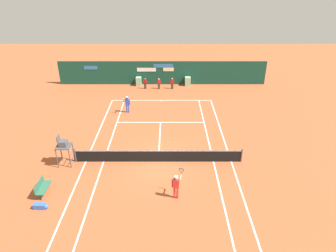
{
  "coord_description": "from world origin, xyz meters",
  "views": [
    {
      "loc": [
        0.69,
        -18.22,
        12.3
      ],
      "look_at": [
        0.78,
        4.11,
        0.8
      ],
      "focal_mm": 32.07,
      "sensor_mm": 36.0,
      "label": 1
    }
  ],
  "objects_px": {
    "umpire_chair": "(62,146)",
    "player_near_side": "(175,185)",
    "tennis_ball_mid_court": "(193,116)",
    "equipment_bag": "(40,207)",
    "tennis_ball_near_service_line": "(173,139)",
    "ball_kid_left_post": "(171,83)",
    "ball_kid_centre_post": "(144,83)",
    "player_on_baseline": "(126,103)",
    "ball_kid_right_post": "(158,83)",
    "player_bench": "(41,187)"
  },
  "relations": [
    {
      "from": "umpire_chair",
      "to": "player_near_side",
      "type": "height_order",
      "value": "umpire_chair"
    },
    {
      "from": "player_near_side",
      "to": "tennis_ball_mid_court",
      "type": "relative_size",
      "value": 27.18
    },
    {
      "from": "umpire_chair",
      "to": "player_near_side",
      "type": "xyz_separation_m",
      "value": [
        7.79,
        -3.61,
        -0.57
      ]
    },
    {
      "from": "equipment_bag",
      "to": "tennis_ball_near_service_line",
      "type": "relative_size",
      "value": 12.73
    },
    {
      "from": "ball_kid_left_post",
      "to": "ball_kid_centre_post",
      "type": "relative_size",
      "value": 1.01
    },
    {
      "from": "tennis_ball_near_service_line",
      "to": "player_on_baseline",
      "type": "bearing_deg",
      "value": 129.84
    },
    {
      "from": "player_near_side",
      "to": "ball_kid_centre_post",
      "type": "bearing_deg",
      "value": 108.88
    },
    {
      "from": "umpire_chair",
      "to": "tennis_ball_near_service_line",
      "type": "xyz_separation_m",
      "value": [
        7.78,
        3.55,
        -1.51
      ]
    },
    {
      "from": "equipment_bag",
      "to": "player_near_side",
      "type": "relative_size",
      "value": 0.47
    },
    {
      "from": "equipment_bag",
      "to": "player_on_baseline",
      "type": "distance_m",
      "value": 13.89
    },
    {
      "from": "ball_kid_right_post",
      "to": "equipment_bag",
      "type": "bearing_deg",
      "value": 68.96
    },
    {
      "from": "ball_kid_right_post",
      "to": "tennis_ball_mid_court",
      "type": "height_order",
      "value": "ball_kid_right_post"
    },
    {
      "from": "umpire_chair",
      "to": "tennis_ball_mid_court",
      "type": "xyz_separation_m",
      "value": [
        9.8,
        7.91,
        -1.51
      ]
    },
    {
      "from": "umpire_chair",
      "to": "ball_kid_centre_post",
      "type": "bearing_deg",
      "value": 163.48
    },
    {
      "from": "umpire_chair",
      "to": "player_near_side",
      "type": "bearing_deg",
      "value": 65.13
    },
    {
      "from": "equipment_bag",
      "to": "ball_kid_left_post",
      "type": "height_order",
      "value": "ball_kid_left_post"
    },
    {
      "from": "player_bench",
      "to": "tennis_ball_mid_court",
      "type": "height_order",
      "value": "player_bench"
    },
    {
      "from": "equipment_bag",
      "to": "ball_kid_left_post",
      "type": "bearing_deg",
      "value": 68.64
    },
    {
      "from": "ball_kid_left_post",
      "to": "tennis_ball_mid_court",
      "type": "bearing_deg",
      "value": 105.48
    },
    {
      "from": "player_bench",
      "to": "equipment_bag",
      "type": "height_order",
      "value": "player_bench"
    },
    {
      "from": "umpire_chair",
      "to": "ball_kid_centre_post",
      "type": "relative_size",
      "value": 1.76
    },
    {
      "from": "umpire_chair",
      "to": "ball_kid_left_post",
      "type": "distance_m",
      "value": 17.41
    },
    {
      "from": "player_bench",
      "to": "ball_kid_right_post",
      "type": "xyz_separation_m",
      "value": [
        6.71,
        18.78,
        0.23
      ]
    },
    {
      "from": "player_bench",
      "to": "player_near_side",
      "type": "bearing_deg",
      "value": 87.27
    },
    {
      "from": "equipment_bag",
      "to": "ball_kid_centre_post",
      "type": "height_order",
      "value": "ball_kid_centre_post"
    },
    {
      "from": "umpire_chair",
      "to": "ball_kid_centre_post",
      "type": "distance_m",
      "value": 16.25
    },
    {
      "from": "player_bench",
      "to": "umpire_chair",
      "type": "bearing_deg",
      "value": 171.34
    },
    {
      "from": "ball_kid_centre_post",
      "to": "tennis_ball_near_service_line",
      "type": "xyz_separation_m",
      "value": [
        3.17,
        -12.01,
        -0.73
      ]
    },
    {
      "from": "ball_kid_right_post",
      "to": "player_near_side",
      "type": "bearing_deg",
      "value": 91.04
    },
    {
      "from": "player_on_baseline",
      "to": "ball_kid_right_post",
      "type": "bearing_deg",
      "value": -112.52
    },
    {
      "from": "umpire_chair",
      "to": "tennis_ball_near_service_line",
      "type": "bearing_deg",
      "value": 114.52
    },
    {
      "from": "umpire_chair",
      "to": "player_on_baseline",
      "type": "xyz_separation_m",
      "value": [
        3.34,
        8.87,
        -0.55
      ]
    },
    {
      "from": "player_bench",
      "to": "ball_kid_left_post",
      "type": "xyz_separation_m",
      "value": [
        8.27,
        18.78,
        0.26
      ]
    },
    {
      "from": "ball_kid_centre_post",
      "to": "ball_kid_right_post",
      "type": "distance_m",
      "value": 1.6
    },
    {
      "from": "tennis_ball_mid_court",
      "to": "ball_kid_left_post",
      "type": "bearing_deg",
      "value": 104.83
    },
    {
      "from": "player_on_baseline",
      "to": "ball_kid_right_post",
      "type": "xyz_separation_m",
      "value": [
        2.88,
        6.69,
        -0.26
      ]
    },
    {
      "from": "equipment_bag",
      "to": "tennis_ball_mid_court",
      "type": "relative_size",
      "value": 12.73
    },
    {
      "from": "player_near_side",
      "to": "ball_kid_right_post",
      "type": "bearing_deg",
      "value": 104.16
    },
    {
      "from": "player_on_baseline",
      "to": "tennis_ball_mid_court",
      "type": "relative_size",
      "value": 27.46
    },
    {
      "from": "ball_kid_right_post",
      "to": "player_on_baseline",
      "type": "bearing_deg",
      "value": 63.08
    },
    {
      "from": "player_bench",
      "to": "player_near_side",
      "type": "relative_size",
      "value": 0.78
    },
    {
      "from": "ball_kid_left_post",
      "to": "ball_kid_right_post",
      "type": "distance_m",
      "value": 1.56
    },
    {
      "from": "player_on_baseline",
      "to": "umpire_chair",
      "type": "bearing_deg",
      "value": 70.12
    },
    {
      "from": "player_on_baseline",
      "to": "ball_kid_centre_post",
      "type": "distance_m",
      "value": 6.81
    },
    {
      "from": "player_on_baseline",
      "to": "tennis_ball_near_service_line",
      "type": "distance_m",
      "value": 7.0
    },
    {
      "from": "player_on_baseline",
      "to": "ball_kid_left_post",
      "type": "relative_size",
      "value": 1.4
    },
    {
      "from": "equipment_bag",
      "to": "tennis_ball_near_service_line",
      "type": "bearing_deg",
      "value": 45.87
    },
    {
      "from": "player_bench",
      "to": "tennis_ball_mid_court",
      "type": "relative_size",
      "value": 21.07
    },
    {
      "from": "player_bench",
      "to": "tennis_ball_mid_court",
      "type": "bearing_deg",
      "value": 137.22
    },
    {
      "from": "player_bench",
      "to": "player_on_baseline",
      "type": "height_order",
      "value": "player_on_baseline"
    }
  ]
}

